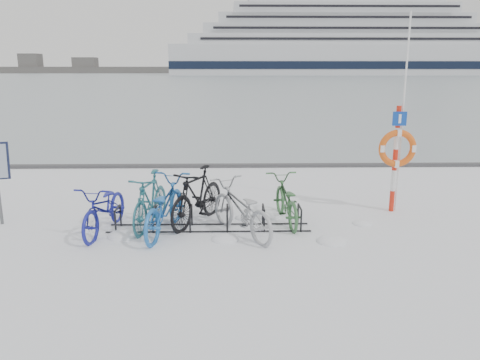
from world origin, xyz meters
name	(u,v)px	position (x,y,z in m)	size (l,w,h in m)	color
ground	(209,229)	(0.00, 0.00, 0.00)	(900.00, 900.00, 0.00)	white
ice_sheet	(229,77)	(0.00, 155.00, 0.01)	(400.00, 298.00, 0.02)	#A4B0B9
quay_edge	(217,166)	(0.00, 5.90, 0.05)	(400.00, 0.25, 0.10)	#3F3F42
bike_rack	(209,220)	(0.00, 0.00, 0.18)	(4.00, 0.48, 0.46)	black
lifebuoy_station	(397,149)	(4.03, 1.05, 1.43)	(0.82, 0.23, 4.25)	red
cruise_ferry	(339,44)	(45.52, 191.72, 12.53)	(139.97, 26.39, 45.99)	silver
shoreline	(10,68)	(-122.02, 260.00, 2.79)	(180.00, 12.00, 9.50)	#464646
bike_0	(105,206)	(-2.01, -0.10, 0.51)	(0.68, 1.95, 1.02)	navy
bike_1	(150,199)	(-1.18, 0.19, 0.57)	(0.54, 1.90, 1.14)	#215D67
bike_2	(164,204)	(-0.86, -0.17, 0.56)	(0.74, 2.13, 1.12)	#2265B3
bike_3	(197,195)	(-0.25, 0.39, 0.60)	(0.56, 1.99, 1.20)	black
bike_4	(241,207)	(0.62, -0.32, 0.53)	(0.71, 2.04, 1.07)	#9C9EA3
bike_5	(286,198)	(1.57, 0.44, 0.49)	(0.66, 1.88, 0.99)	#336436
snow_drifts	(224,231)	(0.29, -0.14, 0.00)	(6.05, 2.04, 0.21)	white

